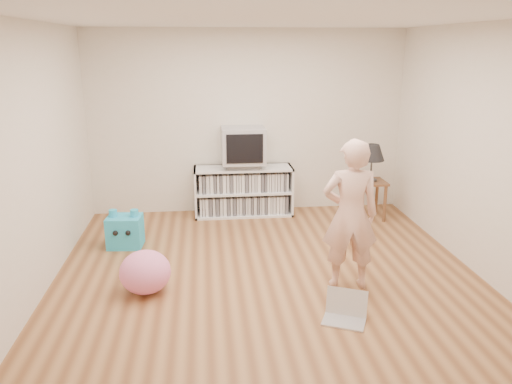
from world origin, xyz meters
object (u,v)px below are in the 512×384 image
object	(u,v)px
plush_pink	(145,272)
media_unit	(243,191)
person	(350,215)
plush_blue	(125,231)
crt_tv	(243,145)
laptop	(345,312)
table_lamp	(372,153)
dvd_deck	(243,165)
side_table	(370,190)

from	to	relation	value
plush_pink	media_unit	bearing A→B (deg)	63.16
person	plush_blue	bearing A→B (deg)	-22.88
crt_tv	laptop	xyz separation A→B (m)	(0.67, -2.99, -0.95)
table_lamp	dvd_deck	bearing A→B (deg)	168.04
media_unit	crt_tv	bearing A→B (deg)	-90.00
dvd_deck	side_table	xyz separation A→B (m)	(1.75, -0.37, -0.32)
laptop	side_table	bearing A→B (deg)	92.07
laptop	plush_pink	bearing A→B (deg)	-176.76
laptop	plush_blue	world-z (taller)	plush_blue
crt_tv	laptop	bearing A→B (deg)	-77.38
side_table	plush_pink	world-z (taller)	side_table
side_table	table_lamp	distance (m)	0.53
side_table	table_lamp	bearing A→B (deg)	180.00
side_table	table_lamp	size ratio (longest dim) A/B	1.07
dvd_deck	plush_pink	bearing A→B (deg)	-117.00
media_unit	crt_tv	xyz separation A→B (m)	(0.00, -0.02, 0.67)
media_unit	laptop	size ratio (longest dim) A/B	3.06
side_table	crt_tv	bearing A→B (deg)	168.15
dvd_deck	laptop	size ratio (longest dim) A/B	0.98
side_table	plush_pink	distance (m)	3.49
media_unit	crt_tv	world-z (taller)	crt_tv
dvd_deck	crt_tv	bearing A→B (deg)	-90.00
plush_blue	plush_pink	world-z (taller)	plush_blue
table_lamp	plush_pink	bearing A→B (deg)	-146.67
side_table	plush_pink	xyz separation A→B (m)	(-2.91, -1.91, -0.20)
dvd_deck	person	size ratio (longest dim) A/B	0.29
side_table	person	xyz separation A→B (m)	(-0.89, -1.99, 0.35)
media_unit	side_table	bearing A→B (deg)	-12.45
side_table	laptop	bearing A→B (deg)	-112.33
crt_tv	plush_pink	distance (m)	2.68
laptop	plush_pink	xyz separation A→B (m)	(-1.83, 0.71, 0.15)
dvd_deck	laptop	world-z (taller)	dvd_deck
dvd_deck	side_table	distance (m)	1.81
media_unit	plush_blue	xyz separation A→B (m)	(-1.53, -1.08, -0.15)
table_lamp	crt_tv	bearing A→B (deg)	168.15
side_table	laptop	distance (m)	2.86
media_unit	dvd_deck	size ratio (longest dim) A/B	3.11
laptop	plush_pink	world-z (taller)	plush_pink
dvd_deck	crt_tv	world-z (taller)	crt_tv
laptop	crt_tv	bearing A→B (deg)	127.02
media_unit	table_lamp	world-z (taller)	table_lamp
plush_pink	laptop	bearing A→B (deg)	-21.16
person	laptop	world-z (taller)	person
person	laptop	distance (m)	0.96
laptop	person	bearing A→B (deg)	97.41
person	dvd_deck	bearing A→B (deg)	-64.32
table_lamp	laptop	bearing A→B (deg)	-112.33
side_table	plush_blue	distance (m)	3.36
laptop	plush_pink	distance (m)	1.97
crt_tv	person	xyz separation A→B (m)	(0.86, -2.36, -0.26)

